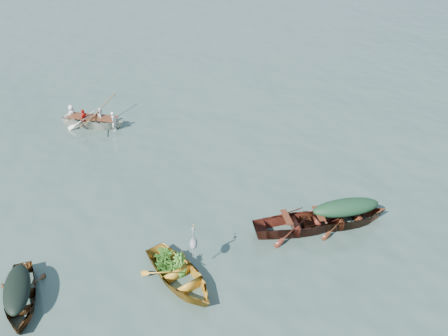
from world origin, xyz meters
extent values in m
plane|color=#3A5148|center=(0.00, 0.00, 0.00)|extent=(140.00, 140.00, 0.00)
imported|color=#B37A22|center=(-1.36, -1.50, 0.00)|extent=(3.23, 3.59, 0.93)
imported|color=#472A10|center=(-5.48, -2.16, 0.00)|extent=(2.12, 3.48, 0.79)
imported|color=#4D1E12|center=(3.80, 0.91, 0.00)|extent=(4.25, 2.05, 0.93)
imported|color=#541C15|center=(2.37, 0.62, 0.00)|extent=(4.50, 2.03, 1.01)
imported|color=white|center=(-5.96, 8.10, 0.00)|extent=(4.27, 2.08, 0.97)
ellipsoid|color=black|center=(-5.48, -2.16, 0.59)|extent=(1.17, 1.91, 0.40)
ellipsoid|color=#15341F|center=(3.80, 0.91, 0.73)|extent=(2.34, 1.13, 0.52)
imported|color=#326C1C|center=(-1.68, -1.05, 0.76)|extent=(1.10, 1.14, 0.60)
imported|color=silver|center=(-5.96, 8.10, 0.86)|extent=(3.04, 1.70, 0.76)
camera|label=1|loc=(-0.29, -10.07, 9.18)|focal=35.00mm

